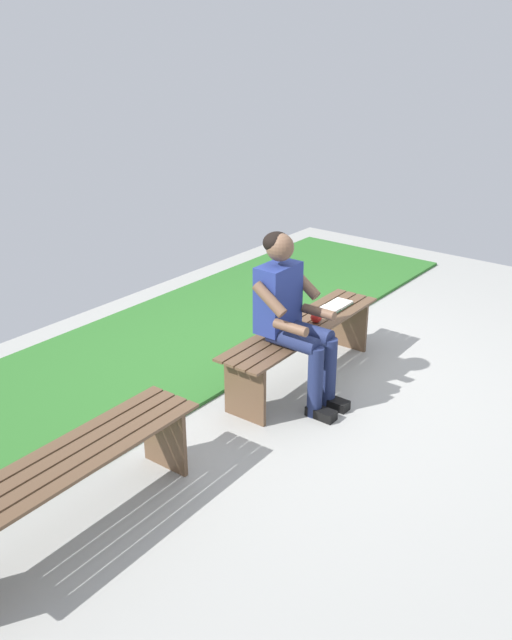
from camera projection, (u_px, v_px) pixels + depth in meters
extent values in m
cube|color=#9E9E99|center=(334.00, 502.00, 3.94)|extent=(10.00, 7.00, 0.04)
cube|color=#2D6B28|center=(88.00, 384.00, 5.20)|extent=(9.00, 1.83, 0.03)
cube|color=brown|center=(287.00, 322.00, 5.21)|extent=(1.73, 0.13, 0.02)
cube|color=brown|center=(298.00, 325.00, 5.16)|extent=(1.73, 0.13, 0.02)
cube|color=brown|center=(309.00, 328.00, 5.10)|extent=(1.73, 0.13, 0.02)
cube|color=brown|center=(320.00, 331.00, 5.05)|extent=(1.73, 0.13, 0.02)
cube|color=brown|center=(349.00, 324.00, 5.77)|extent=(0.04, 0.35, 0.45)
cube|color=brown|center=(245.00, 391.00, 4.67)|extent=(0.04, 0.35, 0.45)
cube|color=brown|center=(46.00, 452.00, 3.58)|extent=(1.73, 0.13, 0.02)
cube|color=brown|center=(58.00, 458.00, 3.53)|extent=(1.73, 0.13, 0.02)
cube|color=brown|center=(70.00, 465.00, 3.47)|extent=(1.73, 0.13, 0.02)
cube|color=brown|center=(83.00, 472.00, 3.42)|extent=(1.73, 0.13, 0.02)
cube|color=brown|center=(164.00, 436.00, 4.14)|extent=(0.04, 0.35, 0.45)
cube|color=navy|center=(278.00, 298.00, 4.79)|extent=(0.34, 0.20, 0.50)
sphere|color=brown|center=(280.00, 247.00, 4.63)|extent=(0.20, 0.20, 0.20)
ellipsoid|color=black|center=(277.00, 242.00, 4.64)|extent=(0.20, 0.19, 0.15)
cylinder|color=navy|center=(307.00, 332.00, 4.84)|extent=(0.13, 0.40, 0.13)
cylinder|color=navy|center=(293.00, 340.00, 4.71)|extent=(0.13, 0.40, 0.13)
cylinder|color=navy|center=(329.00, 373.00, 4.83)|extent=(0.11, 0.11, 0.54)
cube|color=black|center=(334.00, 403.00, 4.89)|extent=(0.10, 0.22, 0.07)
cylinder|color=navy|center=(315.00, 382.00, 4.70)|extent=(0.11, 0.11, 0.54)
cube|color=black|center=(321.00, 413.00, 4.76)|extent=(0.10, 0.22, 0.07)
cylinder|color=brown|center=(304.00, 283.00, 4.87)|extent=(0.08, 0.28, 0.23)
cylinder|color=brown|center=(319.00, 312.00, 4.83)|extent=(0.07, 0.26, 0.07)
cylinder|color=brown|center=(270.00, 299.00, 4.56)|extent=(0.08, 0.28, 0.23)
cylinder|color=brown|center=(291.00, 328.00, 4.57)|extent=(0.07, 0.26, 0.07)
sphere|color=red|center=(316.00, 317.00, 5.16)|extent=(0.09, 0.09, 0.09)
cube|color=white|center=(339.00, 304.00, 5.51)|extent=(0.20, 0.15, 0.02)
cube|color=white|center=(326.00, 311.00, 5.36)|extent=(0.20, 0.15, 0.02)
cube|color=#33724C|center=(333.00, 309.00, 5.44)|extent=(0.42, 0.17, 0.01)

